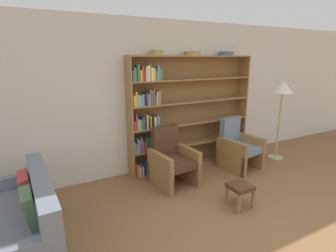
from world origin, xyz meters
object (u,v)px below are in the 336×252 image
object	(u,v)px
couch	(17,228)
footstool	(240,189)
bowl_cream	(226,53)
armchair_leather	(172,161)
bookshelf	(181,113)
armchair_cushioned	(238,147)
floor_lamp	(283,91)
bowl_brass	(193,53)
bowl_sage	(156,52)

from	to	relation	value
couch	footstool	size ratio (longest dim) A/B	4.88
bowl_cream	armchair_leather	world-z (taller)	bowl_cream
bookshelf	footstool	xyz separation A→B (m)	(-0.00, -1.68, -0.80)
couch	armchair_cushioned	world-z (taller)	armchair_cushioned
armchair_cushioned	floor_lamp	bearing A→B (deg)	168.95
bookshelf	footstool	distance (m)	1.86
bowl_cream	couch	distance (m)	4.41
armchair_leather	bowl_brass	bearing A→B (deg)	-149.07
bowl_brass	bowl_cream	world-z (taller)	bowl_brass
couch	armchair_leather	bearing A→B (deg)	-77.19
bowl_sage	bowl_brass	world-z (taller)	bowl_sage
bowl_brass	armchair_leather	size ratio (longest dim) A/B	0.31
bowl_sage	floor_lamp	distance (m)	2.71
bowl_cream	armchair_leather	distance (m)	2.39
bowl_sage	bowl_brass	bearing A→B (deg)	0.00
armchair_leather	floor_lamp	world-z (taller)	floor_lamp
bookshelf	floor_lamp	bearing A→B (deg)	-16.45
couch	bowl_cream	bearing A→B (deg)	-75.58
bowl_brass	bowl_cream	size ratio (longest dim) A/B	1.00
bookshelf	bowl_sage	world-z (taller)	bowl_sage
bowl_cream	couch	world-z (taller)	bowl_cream
bookshelf	bowl_cream	bearing A→B (deg)	-1.24
bookshelf	armchair_cushioned	xyz separation A→B (m)	(0.96, -0.57, -0.66)
armchair_leather	bowl_cream	bearing A→B (deg)	-166.18
bowl_sage	couch	bearing A→B (deg)	-152.08
armchair_leather	armchair_cushioned	bearing A→B (deg)	173.78
armchair_leather	armchair_cushioned	distance (m)	1.46
armchair_cushioned	bookshelf	bearing A→B (deg)	-40.72
bowl_brass	armchair_cushioned	size ratio (longest dim) A/B	0.31
bookshelf	floor_lamp	world-z (taller)	bookshelf
couch	floor_lamp	distance (m)	4.99
couch	armchair_cushioned	distance (m)	3.81
bowl_cream	bookshelf	bearing A→B (deg)	178.76
bowl_sage	bowl_brass	distance (m)	0.73
couch	footstool	world-z (taller)	couch
bowl_cream	footstool	bearing A→B (deg)	-121.40
floor_lamp	couch	bearing A→B (deg)	-172.51
armchair_cushioned	couch	bearing A→B (deg)	0.17
bowl_sage	footstool	xyz separation A→B (m)	(0.51, -1.65, -1.91)
bowl_cream	armchair_leather	size ratio (longest dim) A/B	0.31
bowl_brass	floor_lamp	bearing A→B (deg)	-17.72
bowl_sage	armchair_cushioned	xyz separation A→B (m)	(1.47, -0.55, -1.77)
bowl_sage	bowl_cream	size ratio (longest dim) A/B	0.78
bookshelf	couch	distance (m)	3.15
armchair_leather	armchair_cushioned	size ratio (longest dim) A/B	1.00
bowl_brass	footstool	distance (m)	2.53
bowl_brass	floor_lamp	distance (m)	2.04
footstool	bowl_brass	bearing A→B (deg)	82.29
bookshelf	couch	world-z (taller)	bookshelf
bookshelf	bowl_sage	bearing A→B (deg)	-177.56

